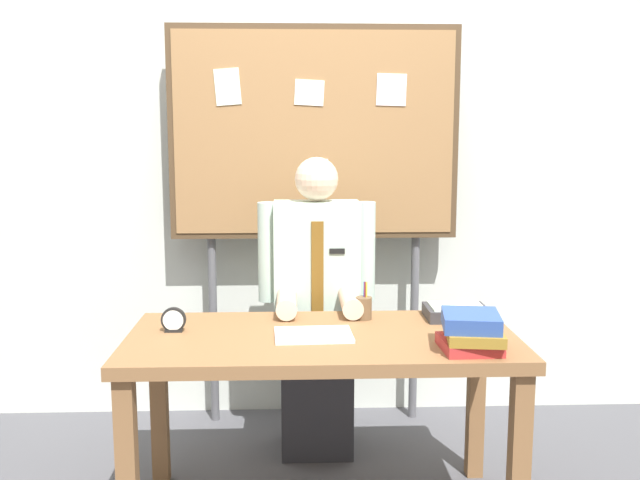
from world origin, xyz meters
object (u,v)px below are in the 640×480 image
person (317,318)px  open_notebook (313,335)px  bulletin_board (314,139)px  pen_holder (364,308)px  book_stack (471,331)px  paper_tray (456,312)px  desk (322,359)px  desk_clock (174,321)px

person → open_notebook: 0.62m
bulletin_board → pen_holder: 1.02m
book_stack → open_notebook: size_ratio=0.95×
open_notebook → paper_tray: size_ratio=1.16×
open_notebook → person: bearing=86.9°
open_notebook → desk: bearing=30.9°
desk_clock → paper_tray: size_ratio=0.38×
open_notebook → pen_holder: 0.34m
book_stack → paper_tray: 0.44m
bulletin_board → desk: bearing=-90.0°
paper_tray → person: bearing=148.3°
open_notebook → desk_clock: (-0.56, 0.09, 0.04)m
book_stack → desk_clock: bearing=166.2°
desk → bulletin_board: (-0.00, 0.95, 0.85)m
desk → paper_tray: 0.64m
person → bulletin_board: (-0.00, 0.36, 0.84)m
open_notebook → paper_tray: 0.67m
book_stack → desk_clock: book_stack is taller
book_stack → desk_clock: 1.16m
desk_clock → open_notebook: bearing=-8.9°
open_notebook → paper_tray: bearing=21.9°
desk → book_stack: (0.54, -0.21, 0.17)m
desk → desk_clock: (-0.59, 0.07, 0.14)m
book_stack → desk_clock: size_ratio=2.90×
desk → bulletin_board: bulletin_board is taller
desk → bulletin_board: size_ratio=0.74×
person → pen_holder: 0.43m
person → desk_clock: bearing=-138.4°
paper_tray → bulletin_board: bearing=129.0°
desk → pen_holder: pen_holder is taller
book_stack → paper_tray: bearing=84.1°
book_stack → open_notebook: book_stack is taller
book_stack → open_notebook: (-0.57, 0.19, -0.06)m
book_stack → bulletin_board: bearing=114.9°
book_stack → person: bearing=124.0°
desk → person: size_ratio=1.07×
desk_clock → person: bearing=41.6°
desk → bulletin_board: bearing=90.0°
open_notebook → bulletin_board: bearing=88.0°
pen_holder → bulletin_board: bearing=104.6°
pen_holder → paper_tray: (0.40, -0.00, -0.02)m
desk_clock → book_stack: bearing=-13.8°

